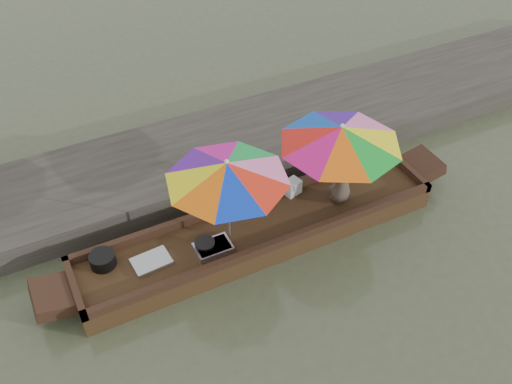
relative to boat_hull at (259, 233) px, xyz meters
name	(u,v)px	position (x,y,z in m)	size (l,w,h in m)	color
water	(259,240)	(0.00, 0.00, -0.17)	(80.00, 80.00, 0.00)	#454C35
dock	(206,155)	(0.00, 2.20, 0.08)	(22.00, 2.20, 0.50)	#2D2B26
boat_hull	(259,233)	(0.00, 0.00, 0.00)	(6.07, 1.20, 0.35)	#3A2716
cooking_pot	(103,260)	(-2.48, 0.31, 0.28)	(0.39, 0.39, 0.21)	black
tray_crayfish	(213,248)	(-0.87, -0.16, 0.22)	(0.57, 0.40, 0.09)	silver
tray_scallop	(151,261)	(-1.82, 0.02, 0.21)	(0.57, 0.40, 0.06)	silver
charcoal_grill	(205,246)	(-0.98, -0.08, 0.25)	(0.30, 0.30, 0.14)	black
supply_bag	(292,187)	(0.87, 0.45, 0.30)	(0.28, 0.22, 0.26)	silver
vendor	(342,176)	(1.52, -0.04, 0.68)	(0.49, 0.32, 1.00)	#4C4035
umbrella_bow	(228,200)	(-0.52, 0.00, 0.95)	(1.88, 1.88, 1.55)	green
umbrella_stern	(338,163)	(1.43, 0.00, 0.95)	(1.99, 1.99, 1.55)	pink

